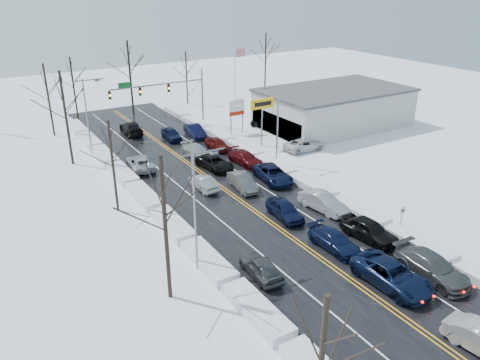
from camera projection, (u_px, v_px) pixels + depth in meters
ground at (264, 217)px, 41.13m from camera, size 160.00×160.00×0.00m
road_surface at (251, 209)px, 42.69m from camera, size 14.00×84.00×0.01m
snow_bank_left at (175, 230)px, 39.06m from camera, size 1.79×72.00×0.70m
snow_bank_right at (316, 191)px, 46.33m from camera, size 1.79×72.00×0.70m
traffic_signal_mast at (169, 91)px, 62.52m from camera, size 13.28×0.39×8.00m
tires_plus_sign at (262, 107)px, 56.69m from camera, size 3.20×0.34×6.00m
used_vehicles_sign at (237, 109)px, 62.06m from camera, size 2.20×0.22×4.65m
speed_limit_sign at (402, 214)px, 38.14m from camera, size 0.55×0.09×2.35m
flagpole at (236, 76)px, 69.53m from camera, size 1.87×1.20×10.00m
dealership_building at (334, 107)px, 65.64m from camera, size 20.40×12.40×5.30m
streetlight_ne at (276, 119)px, 50.82m from camera, size 3.20×0.25×9.00m
streetlight_sw at (197, 202)px, 31.92m from camera, size 3.20×0.25×9.00m
streetlight_nw at (88, 111)px, 53.85m from camera, size 3.20×0.25×9.00m
tree_left_a at (322, 354)px, 17.71m from camera, size 3.60×3.60×9.00m
tree_left_b at (164, 202)px, 28.15m from camera, size 4.00×4.00×10.00m
tree_left_c at (111, 149)px, 40.01m from camera, size 3.40×3.40×8.50m
tree_left_d at (63, 100)px, 50.09m from camera, size 4.20×4.20×10.50m
tree_left_e at (46, 86)px, 59.95m from camera, size 3.80×3.80×9.50m
tree_far_b at (72, 76)px, 67.87m from camera, size 3.60×3.60×9.00m
tree_far_c at (129, 63)px, 69.58m from camera, size 4.40×4.40×11.00m
tree_far_d at (186, 68)px, 76.23m from camera, size 3.40×3.40×8.50m
tree_far_e at (266, 51)px, 83.72m from camera, size 4.20×4.20×10.50m
queued_car_2 at (390, 285)px, 32.09m from camera, size 2.88×6.00×1.65m
queued_car_3 at (334, 248)px, 36.41m from camera, size 2.08×4.84×1.39m
queued_car_4 at (285, 218)px, 41.11m from camera, size 2.32×4.74×1.56m
queued_car_5 at (243, 189)px, 46.73m from camera, size 2.09×4.73×1.51m
queued_car_6 at (215, 169)px, 51.64m from camera, size 2.93×5.29×1.40m
queued_car_7 at (197, 157)px, 55.03m from camera, size 2.33×4.98×1.41m
queued_car_8 at (172, 139)px, 61.01m from camera, size 2.09×4.50×1.49m
queued_car_11 at (430, 277)px, 32.96m from camera, size 2.52×5.82×1.67m
queued_car_12 at (368, 239)px, 37.74m from camera, size 2.47×5.15×1.70m
queued_car_13 at (322, 210)px, 42.47m from camera, size 2.28×5.02×1.60m
queued_car_14 at (273, 181)px, 48.53m from camera, size 3.25×5.79×1.53m
queued_car_15 at (245, 164)px, 52.96m from camera, size 2.42×5.12×1.44m
queued_car_16 at (218, 150)px, 57.42m from camera, size 1.88×4.26×1.42m
queued_car_17 at (195, 136)px, 62.17m from camera, size 2.10×4.86×1.56m
oncoming_car_0 at (204, 189)px, 46.67m from camera, size 1.52×4.14×1.36m
oncoming_car_1 at (141, 169)px, 51.61m from camera, size 3.04×5.49×1.45m
oncoming_car_2 at (132, 134)px, 63.30m from camera, size 2.88×5.86×1.64m
oncoming_car_3 at (261, 276)px, 33.10m from camera, size 2.05×4.39×1.45m
parked_car_0 at (304, 150)px, 57.13m from camera, size 5.27×2.57×1.44m
parked_car_1 at (304, 138)px, 61.72m from camera, size 2.04×4.91×1.42m
parked_car_2 at (265, 129)px, 65.29m from camera, size 2.49×4.96×1.62m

